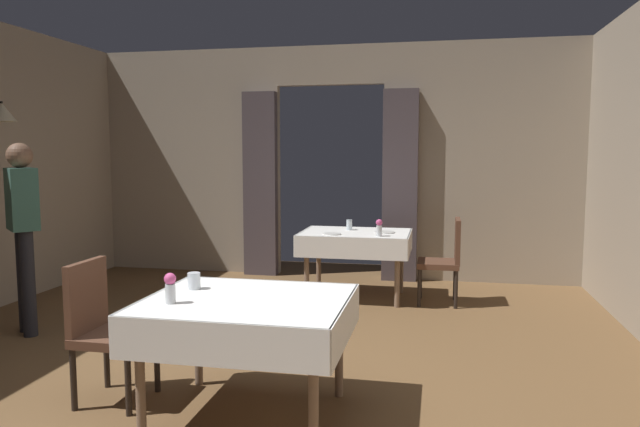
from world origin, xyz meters
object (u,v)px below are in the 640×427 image
chair_far_right (446,257)px  plate_far_b (385,232)px  chair_mid_left (104,324)px  flower_vase_far (379,227)px  plate_far_c (332,234)px  dining_table_far (356,240)px  glass_far_d (349,225)px  person_waiter_by_doorway (23,221)px  dining_table_mid (247,313)px  glass_mid_b (194,281)px  flower_vase_mid (170,287)px

chair_far_right → plate_far_b: bearing=174.5°
chair_mid_left → flower_vase_far: bearing=60.9°
chair_far_right → plate_far_c: (-1.21, -0.19, 0.24)m
dining_table_far → glass_far_d: size_ratio=10.23×
person_waiter_by_doorway → glass_far_d: bearing=37.7°
chair_far_right → flower_vase_far: size_ratio=5.10×
dining_table_mid → person_waiter_by_doorway: size_ratio=0.72×
chair_far_right → glass_mid_b: 3.32m
dining_table_mid → chair_mid_left: chair_mid_left is taller
glass_mid_b → person_waiter_by_doorway: person_waiter_by_doorway is taller
dining_table_far → glass_far_d: 0.23m
glass_mid_b → glass_far_d: size_ratio=0.91×
glass_mid_b → plate_far_c: (0.43, 2.68, -0.05)m
chair_far_right → plate_far_b: size_ratio=4.14×
chair_far_right → chair_mid_left: bearing=-126.8°
dining_table_far → plate_far_c: bearing=-131.1°
flower_vase_far → plate_far_c: 0.52m
plate_far_b → person_waiter_by_doorway: person_waiter_by_doorway is taller
chair_mid_left → dining_table_far: bearing=67.9°
chair_mid_left → glass_far_d: (1.15, 3.19, 0.29)m
dining_table_mid → glass_mid_b: 0.47m
dining_table_mid → glass_far_d: (0.14, 3.23, 0.15)m
dining_table_far → person_waiter_by_doorway: size_ratio=0.71×
person_waiter_by_doorway → dining_table_far: bearing=34.8°
flower_vase_mid → glass_mid_b: 0.37m
dining_table_far → flower_vase_mid: (-0.64, -3.30, 0.20)m
chair_far_right → glass_far_d: bearing=169.3°
flower_vase_mid → dining_table_far: bearing=79.1°
chair_mid_left → person_waiter_by_doorway: size_ratio=0.54×
flower_vase_far → plate_far_b: (0.03, 0.29, -0.09)m
glass_mid_b → person_waiter_by_doorway: size_ratio=0.06×
plate_far_b → plate_far_c: same height
flower_vase_far → plate_far_c: (-0.51, 0.04, -0.09)m
dining_table_mid → plate_far_c: size_ratio=6.32×
dining_table_mid → plate_far_b: bearing=79.7°
chair_mid_left → plate_far_b: bearing=62.8°
plate_far_c → glass_far_d: size_ratio=1.65×
chair_mid_left → glass_far_d: chair_mid_left is taller
glass_mid_b → chair_far_right: bearing=60.2°
glass_far_d → dining_table_mid: bearing=-92.5°
glass_mid_b → flower_vase_far: bearing=70.3°
flower_vase_mid → glass_far_d: bearing=81.0°
chair_mid_left → chair_far_right: 3.73m
chair_far_right → person_waiter_by_doorway: bearing=-153.8°
glass_far_d → chair_far_right: bearing=-10.7°
flower_vase_mid → plate_far_b: (0.96, 3.30, -0.09)m
dining_table_far → glass_mid_b: size_ratio=11.21×
chair_far_right → glass_mid_b: bearing=-119.8°
chair_far_right → flower_vase_mid: flower_vase_mid is taller
chair_far_right → flower_vase_far: flower_vase_far is taller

